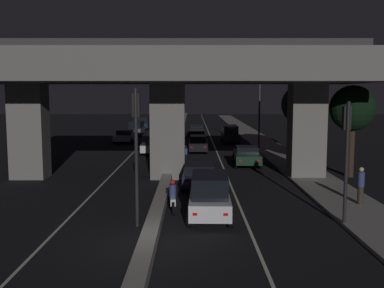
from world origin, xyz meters
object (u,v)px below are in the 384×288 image
(car_dark_blue_fourth_oncoming, at_px, (145,123))
(car_black_sixth, at_px, (198,130))
(motorcycle_blue_filtering_mid, at_px, (182,167))
(car_dark_green_third, at_px, (248,156))
(traffic_light_left_of_median, at_px, (138,134))
(car_black_fifth, at_px, (231,134))
(motorcycle_white_filtering_near, at_px, (174,198))
(traffic_light_right_of_median, at_px, (348,142))
(street_lamp, at_px, (257,98))
(car_dark_blue_second, at_px, (201,175))
(car_grey_third_oncoming, at_px, (138,128))
(car_white_lead, at_px, (211,195))
(pedestrian_on_sidewalk, at_px, (362,185))
(car_white_lead_oncoming, at_px, (153,143))
(motorcycle_black_filtering_far, at_px, (187,155))
(car_black_fourth, at_px, (199,143))
(car_silver_second_oncoming, at_px, (126,136))

(car_dark_blue_fourth_oncoming, bearing_deg, car_black_sixth, 39.73)
(motorcycle_blue_filtering_mid, bearing_deg, car_dark_green_third, -52.53)
(traffic_light_left_of_median, height_order, car_dark_green_third, traffic_light_left_of_median)
(car_black_fifth, height_order, motorcycle_white_filtering_near, car_black_fifth)
(car_black_fifth, height_order, car_dark_blue_fourth_oncoming, car_black_fifth)
(traffic_light_right_of_median, height_order, car_dark_blue_fourth_oncoming, traffic_light_right_of_median)
(street_lamp, distance_m, car_black_sixth, 15.51)
(traffic_light_right_of_median, bearing_deg, car_dark_blue_second, 126.74)
(traffic_light_right_of_median, relative_size, car_grey_third_oncoming, 1.18)
(car_grey_third_oncoming, relative_size, motorcycle_blue_filtering_mid, 2.47)
(car_dark_blue_second, bearing_deg, traffic_light_left_of_median, 162.00)
(car_white_lead, height_order, car_dark_green_third, car_white_lead)
(car_grey_third_oncoming, relative_size, pedestrian_on_sidewalk, 2.42)
(car_white_lead_oncoming, distance_m, motorcycle_black_filtering_far, 6.32)
(car_black_fourth, xyz_separation_m, motorcycle_white_filtering_near, (-1.46, -21.09, -0.16))
(motorcycle_blue_filtering_mid, bearing_deg, car_silver_second_oncoming, 14.20)
(car_white_lead, bearing_deg, car_dark_blue_fourth_oncoming, 10.95)
(car_black_fourth, bearing_deg, pedestrian_on_sidewalk, -159.13)
(car_black_fourth, relative_size, car_black_fifth, 1.02)
(car_dark_green_third, relative_size, car_silver_second_oncoming, 1.04)
(pedestrian_on_sidewalk, bearing_deg, car_black_fourth, 110.27)
(car_black_fifth, xyz_separation_m, car_white_lead_oncoming, (-7.84, -8.60, -0.07))
(car_white_lead, height_order, motorcycle_blue_filtering_mid, car_white_lead)
(car_dark_green_third, relative_size, motorcycle_blue_filtering_mid, 2.65)
(car_black_fifth, bearing_deg, traffic_light_right_of_median, -175.76)
(street_lamp, relative_size, motorcycle_black_filtering_far, 4.83)
(car_dark_green_third, xyz_separation_m, car_white_lead_oncoming, (-7.80, 6.90, 0.17))
(car_white_lead, distance_m, motorcycle_blue_filtering_mid, 10.14)
(car_dark_green_third, xyz_separation_m, car_silver_second_oncoming, (-11.55, 15.73, -0.01))
(car_white_lead, xyz_separation_m, car_dark_blue_second, (-0.34, 6.71, -0.31))
(car_white_lead_oncoming, height_order, car_grey_third_oncoming, car_grey_third_oncoming)
(car_dark_blue_fourth_oncoming, relative_size, pedestrian_on_sidewalk, 2.55)
(street_lamp, bearing_deg, pedestrian_on_sidewalk, -84.97)
(traffic_light_left_of_median, bearing_deg, car_black_fifth, 78.25)
(car_black_sixth, bearing_deg, traffic_light_left_of_median, 176.26)
(car_black_sixth, relative_size, motorcycle_white_filtering_near, 2.34)
(car_black_sixth, relative_size, car_dark_blue_fourth_oncoming, 1.02)
(car_white_lead_oncoming, height_order, car_dark_blue_fourth_oncoming, car_dark_blue_fourth_oncoming)
(car_dark_blue_second, height_order, motorcycle_white_filtering_near, motorcycle_white_filtering_near)
(street_lamp, height_order, car_white_lead_oncoming, street_lamp)
(car_white_lead, xyz_separation_m, car_dark_green_third, (3.37, 14.35, -0.26))
(car_black_fifth, relative_size, car_dark_blue_fourth_oncoming, 1.01)
(street_lamp, xyz_separation_m, car_black_sixth, (-5.53, 13.86, -4.25))
(car_black_fifth, bearing_deg, car_silver_second_oncoming, 89.22)
(car_white_lead_oncoming, relative_size, car_silver_second_oncoming, 1.08)
(car_dark_blue_second, bearing_deg, car_black_fifth, -8.28)
(car_white_lead, distance_m, motorcycle_black_filtering_far, 15.84)
(street_lamp, height_order, pedestrian_on_sidewalk, street_lamp)
(traffic_light_left_of_median, bearing_deg, traffic_light_right_of_median, 0.03)
(traffic_light_left_of_median, height_order, car_white_lead, traffic_light_left_of_median)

